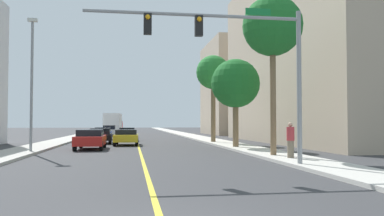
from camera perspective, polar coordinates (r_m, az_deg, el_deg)
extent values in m
plane|color=#38383A|center=(48.57, -8.16, -4.30)|extent=(192.00, 192.00, 0.00)
cube|color=#B2ADA3|center=(49.03, -16.79, -4.13)|extent=(2.56, 168.00, 0.15)
cube|color=beige|center=(49.20, 0.45, -4.21)|extent=(2.56, 168.00, 0.15)
cube|color=yellow|center=(48.57, -8.16, -4.30)|extent=(0.16, 144.00, 0.01)
cube|color=tan|center=(40.51, 21.38, 7.40)|extent=(16.05, 27.74, 16.94)
cube|color=tan|center=(64.14, 8.01, 2.78)|extent=(12.74, 14.98, 14.64)
cylinder|color=gray|center=(17.24, 15.31, 2.99)|extent=(0.20, 0.20, 6.47)
cylinder|color=gray|center=(16.47, 0.47, 13.37)|extent=(8.93, 0.14, 0.14)
cube|color=black|center=(16.38, 0.99, 11.83)|extent=(0.32, 0.24, 0.84)
sphere|color=orange|center=(16.31, 1.08, 12.80)|extent=(0.20, 0.20, 0.20)
cube|color=black|center=(16.17, -6.47, 12.03)|extent=(0.32, 0.24, 0.84)
sphere|color=orange|center=(16.10, -6.45, 13.01)|extent=(0.20, 0.20, 0.20)
cube|color=#147233|center=(17.16, 9.59, 13.63)|extent=(1.10, 0.04, 0.28)
cylinder|color=gray|center=(25.74, -22.27, 2.93)|extent=(0.16, 0.16, 7.83)
cube|color=beige|center=(26.40, -22.15, 11.75)|extent=(0.56, 0.28, 0.20)
cylinder|color=brown|center=(21.42, 11.68, 2.57)|extent=(0.32, 0.32, 6.91)
sphere|color=#1E6B28|center=(21.97, 11.61, 11.59)|extent=(3.23, 3.23, 3.23)
cone|color=#1E6B28|center=(22.32, 13.94, 10.86)|extent=(0.50, 1.42, 1.47)
cone|color=#1E6B28|center=(22.85, 11.12, 10.54)|extent=(1.69, 0.68, 1.55)
cone|color=#1E6B28|center=(22.29, 9.27, 10.84)|extent=(1.38, 1.55, 1.60)
cone|color=#1E6B28|center=(21.10, 10.33, 11.60)|extent=(1.16, 1.26, 1.73)
cone|color=#1E6B28|center=(21.17, 13.22, 11.57)|extent=(1.40, 0.76, 1.49)
cylinder|color=brown|center=(28.22, 6.35, -1.00)|extent=(0.41, 0.41, 4.53)
sphere|color=#1E6B28|center=(28.36, 6.33, 3.58)|extent=(3.50, 3.50, 3.50)
cone|color=#1E6B28|center=(28.48, 8.44, 3.16)|extent=(0.63, 1.74, 1.26)
cone|color=#1E6B28|center=(29.29, 7.19, 3.01)|extent=(1.56, 1.48, 1.62)
cone|color=#1E6B28|center=(29.19, 5.12, 3.02)|extent=(1.65, 0.98, 1.51)
cone|color=#1E6B28|center=(28.16, 4.23, 3.20)|extent=(0.53, 1.63, 1.38)
cone|color=#1E6B28|center=(27.37, 5.54, 3.36)|extent=(1.30, 1.09, 1.73)
cone|color=#1E6B28|center=(27.65, 7.96, 3.31)|extent=(1.67, 1.32, 1.77)
cylinder|color=brown|center=(35.27, 3.10, 0.17)|extent=(0.41, 0.41, 6.26)
sphere|color=#287F33|center=(35.53, 3.09, 5.22)|extent=(3.06, 3.06, 3.06)
cone|color=#287F33|center=(35.54, 4.57, 4.89)|extent=(0.67, 1.64, 1.51)
cone|color=#287F33|center=(36.36, 2.57, 4.73)|extent=(1.53, 0.64, 1.62)
cone|color=#287F33|center=(35.40, 1.61, 4.92)|extent=(0.54, 1.80, 1.26)
cone|color=#287F33|center=(34.62, 3.40, 5.08)|extent=(1.21, 0.44, 1.39)
cube|color=black|center=(36.10, -13.15, -4.08)|extent=(2.05, 4.44, 0.56)
cube|color=black|center=(35.87, -13.15, -3.27)|extent=(1.74, 2.23, 0.47)
cylinder|color=black|center=(37.78, -14.34, -4.41)|extent=(0.24, 0.65, 0.64)
cylinder|color=black|center=(37.72, -11.77, -4.43)|extent=(0.24, 0.65, 0.64)
cylinder|color=black|center=(34.52, -14.66, -4.63)|extent=(0.24, 0.65, 0.64)
cylinder|color=black|center=(34.45, -11.85, -4.66)|extent=(0.24, 0.65, 0.64)
cube|color=#BCBCC1|center=(54.00, -11.93, -3.39)|extent=(1.81, 3.90, 0.62)
cube|color=black|center=(53.93, -11.93, -2.77)|extent=(1.58, 1.88, 0.54)
cylinder|color=black|center=(55.45, -12.66, -3.67)|extent=(0.22, 0.64, 0.64)
cylinder|color=black|center=(55.36, -11.02, -3.68)|extent=(0.22, 0.64, 0.64)
cylinder|color=black|center=(52.67, -12.88, -3.75)|extent=(0.22, 0.64, 0.64)
cylinder|color=black|center=(52.57, -11.16, -3.77)|extent=(0.22, 0.64, 0.64)
cube|color=red|center=(28.31, -14.52, -4.57)|extent=(1.90, 4.43, 0.62)
cube|color=black|center=(28.02, -14.56, -3.51)|extent=(1.67, 2.22, 0.44)
cylinder|color=black|center=(30.06, -15.83, -5.00)|extent=(0.22, 0.64, 0.64)
cylinder|color=black|center=(29.91, -12.59, -5.04)|extent=(0.22, 0.64, 0.64)
cylinder|color=black|center=(26.77, -16.69, -5.36)|extent=(0.22, 0.64, 0.64)
cylinder|color=black|center=(26.60, -13.05, -5.41)|extent=(0.22, 0.64, 0.64)
cube|color=#1E389E|center=(44.17, -12.80, -3.72)|extent=(1.98, 4.50, 0.55)
cube|color=black|center=(44.03, -12.80, -3.06)|extent=(1.69, 2.08, 0.47)
cylinder|color=black|center=(45.89, -13.75, -4.00)|extent=(0.24, 0.65, 0.64)
cylinder|color=black|center=(45.83, -11.69, -4.01)|extent=(0.24, 0.65, 0.64)
cylinder|color=black|center=(42.55, -14.01, -4.15)|extent=(0.24, 0.65, 0.64)
cylinder|color=black|center=(42.49, -11.78, -4.17)|extent=(0.24, 0.65, 0.64)
cube|color=slate|center=(41.74, -9.49, -3.81)|extent=(1.89, 4.64, 0.59)
cube|color=black|center=(41.54, -9.47, -3.12)|extent=(1.60, 2.42, 0.43)
cylinder|color=black|center=(43.47, -10.55, -4.13)|extent=(0.24, 0.65, 0.64)
cylinder|color=black|center=(43.51, -8.55, -4.14)|extent=(0.24, 0.65, 0.64)
cylinder|color=black|center=(40.00, -10.51, -4.31)|extent=(0.24, 0.65, 0.64)
cylinder|color=black|center=(40.04, -8.34, -4.32)|extent=(0.24, 0.65, 0.64)
cube|color=gold|center=(32.84, -9.52, -4.30)|extent=(2.03, 4.07, 0.57)
cube|color=black|center=(32.64, -9.53, -3.47)|extent=(1.74, 1.78, 0.40)
cylinder|color=black|center=(34.36, -10.87, -4.67)|extent=(0.24, 0.65, 0.64)
cylinder|color=black|center=(34.29, -7.98, -4.69)|extent=(0.24, 0.65, 0.64)
cylinder|color=black|center=(31.44, -11.20, -4.91)|extent=(0.24, 0.65, 0.64)
cylinder|color=black|center=(31.37, -8.05, -4.93)|extent=(0.24, 0.65, 0.64)
cube|color=red|center=(66.08, -11.13, -2.62)|extent=(2.48, 2.54, 1.60)
cube|color=silver|center=(61.69, -11.43, -2.10)|extent=(2.62, 6.41, 2.79)
cylinder|color=black|center=(66.18, -12.04, -3.30)|extent=(0.31, 0.91, 0.90)
cylinder|color=black|center=(66.02, -10.22, -3.32)|extent=(0.31, 0.91, 0.90)
cylinder|color=black|center=(60.23, -12.56, -3.42)|extent=(0.31, 0.91, 0.90)
cylinder|color=black|center=(60.05, -10.56, -3.44)|extent=(0.31, 0.91, 0.90)
cylinder|color=#726651|center=(19.82, 14.14, -5.82)|extent=(0.32, 0.32, 0.84)
cylinder|color=#B23338|center=(19.79, 14.12, -3.65)|extent=(0.38, 0.38, 0.67)
sphere|color=tan|center=(19.78, 14.11, -2.35)|extent=(0.23, 0.23, 0.23)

